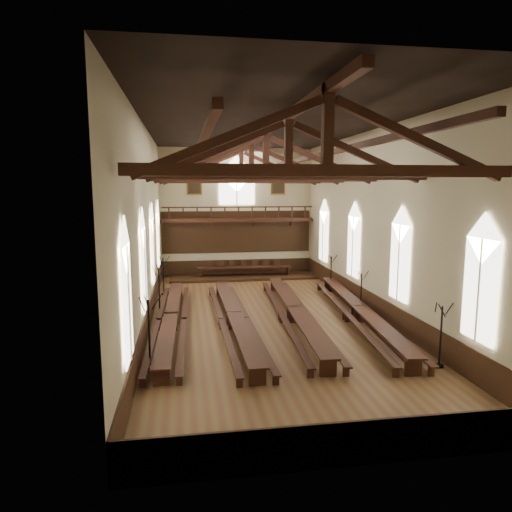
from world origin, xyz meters
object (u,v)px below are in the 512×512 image
(high_table, at_px, (245,268))
(candelabrum_left_near, at_px, (150,347))
(dais, at_px, (245,277))
(candelabrum_right_mid, at_px, (361,300))
(candelabrum_right_far, at_px, (331,280))
(candelabrum_left_mid, at_px, (160,301))
(refectory_row_c, at_px, (294,310))
(refectory_row_d, at_px, (359,310))
(refectory_row_a, at_px, (171,317))
(candelabrum_left_far, at_px, (164,283))
(candelabrum_right_near, at_px, (440,348))
(refectory_row_b, at_px, (234,316))

(high_table, distance_m, candelabrum_left_near, 18.22)
(dais, distance_m, high_table, 0.67)
(candelabrum_right_mid, distance_m, candelabrum_right_far, 5.32)
(candelabrum_right_mid, bearing_deg, candelabrum_left_mid, 175.58)
(refectory_row_c, height_order, refectory_row_d, refectory_row_d)
(dais, bearing_deg, refectory_row_a, -113.78)
(refectory_row_c, bearing_deg, candelabrum_left_mid, 163.77)
(refectory_row_d, xyz_separation_m, candelabrum_right_far, (0.71, 6.93, 0.16))
(refectory_row_a, bearing_deg, dais, 66.22)
(candelabrum_left_far, distance_m, candelabrum_right_far, 11.12)
(candelabrum_right_near, bearing_deg, dais, 105.33)
(refectory_row_a, xyz_separation_m, candelabrum_left_far, (-0.67, 7.23, 0.23))
(candelabrum_right_far, bearing_deg, candelabrum_left_mid, -158.08)
(high_table, bearing_deg, refectory_row_d, -70.24)
(refectory_row_c, relative_size, refectory_row_d, 0.99)
(candelabrum_left_far, bearing_deg, candelabrum_right_near, -51.63)
(candelabrum_right_near, height_order, candelabrum_right_far, candelabrum_right_near)
(refectory_row_b, bearing_deg, candelabrum_right_far, 43.57)
(refectory_row_c, bearing_deg, candelabrum_right_mid, 15.97)
(candelabrum_left_near, xyz_separation_m, candelabrum_right_mid, (11.10, 6.49, -0.16))
(refectory_row_b, relative_size, refectory_row_c, 0.98)
(candelabrum_right_mid, bearing_deg, refectory_row_b, -167.30)
(candelabrum_right_far, bearing_deg, candelabrum_left_near, -133.22)
(candelabrum_right_far, bearing_deg, candelabrum_right_near, -90.00)
(candelabrum_right_near, bearing_deg, candelabrum_right_mid, 90.00)
(candelabrum_left_mid, bearing_deg, candelabrum_left_near, -90.00)
(refectory_row_a, distance_m, candelabrum_right_mid, 10.50)
(refectory_row_b, height_order, dais, refectory_row_b)
(candelabrum_right_mid, bearing_deg, refectory_row_c, -164.03)
(high_table, height_order, candelabrum_left_mid, candelabrum_left_mid)
(refectory_row_a, bearing_deg, candelabrum_right_far, 32.26)
(refectory_row_d, relative_size, dais, 1.33)
(refectory_row_d, height_order, candelabrum_right_near, candelabrum_right_near)
(high_table, height_order, candelabrum_left_near, candelabrum_left_near)
(high_table, relative_size, candelabrum_right_far, 2.94)
(candelabrum_left_near, xyz_separation_m, candelabrum_right_far, (11.10, 11.81, -0.12))
(refectory_row_a, height_order, refectory_row_d, refectory_row_d)
(dais, distance_m, candelabrum_left_near, 18.23)
(refectory_row_b, relative_size, candelabrum_left_mid, 5.19)
(refectory_row_d, height_order, candelabrum_left_far, candelabrum_left_far)
(candelabrum_right_far, bearing_deg, candelabrum_right_mid, -90.00)
(refectory_row_b, bearing_deg, refectory_row_d, 0.40)
(candelabrum_right_near, relative_size, candelabrum_right_far, 1.03)
(refectory_row_c, bearing_deg, dais, 94.96)
(refectory_row_d, xyz_separation_m, candelabrum_left_far, (-10.39, 7.58, 0.18))
(refectory_row_b, bearing_deg, high_table, 79.98)
(dais, bearing_deg, candelabrum_right_near, -74.67)
(refectory_row_b, xyz_separation_m, candelabrum_left_near, (-3.77, -4.84, 0.31))
(refectory_row_a, distance_m, candelabrum_left_mid, 2.24)
(candelabrum_left_mid, relative_size, candelabrum_right_far, 1.14)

